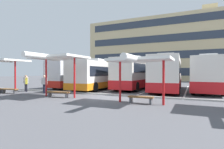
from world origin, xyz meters
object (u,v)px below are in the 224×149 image
(coach_bus_1, at_px, (102,75))
(waiting_shelter_2, at_px, (140,61))
(coach_bus_2, at_px, (139,74))
(bench_3, at_px, (141,98))
(coach_bus_4, at_px, (209,75))
(waiting_passenger_0, at_px, (26,82))
(waiting_passenger_1, at_px, (44,83))
(coach_bus_3, at_px, (167,74))
(coach_bus_0, at_px, (83,75))
(bench_1, at_px, (10,90))
(waiting_passenger_2, at_px, (27,83))
(waiting_shelter_0, at_px, (0,61))
(waiting_shelter_1, at_px, (57,58))
(bench_2, at_px, (58,93))

(coach_bus_1, bearing_deg, waiting_shelter_2, -50.28)
(coach_bus_2, xyz_separation_m, bench_3, (3.16, -10.60, -1.41))
(coach_bus_4, xyz_separation_m, bench_3, (-4.40, -9.86, -1.34))
(waiting_passenger_0, xyz_separation_m, waiting_passenger_1, (3.24, -0.70, 0.02))
(coach_bus_3, distance_m, waiting_passenger_0, 14.84)
(coach_bus_0, xyz_separation_m, coach_bus_3, (11.09, -0.59, 0.12))
(coach_bus_0, distance_m, waiting_shelter_2, 14.59)
(bench_1, height_order, waiting_passenger_2, waiting_passenger_2)
(waiting_shelter_0, bearing_deg, waiting_shelter_1, 0.40)
(coach_bus_3, distance_m, waiting_shelter_1, 11.55)
(waiting_shelter_0, height_order, bench_3, waiting_shelter_0)
(waiting_shelter_0, xyz_separation_m, waiting_passenger_1, (3.77, 1.59, -2.05))
(waiting_shelter_0, relative_size, waiting_passenger_1, 2.83)
(coach_bus_1, xyz_separation_m, bench_2, (0.52, -8.19, -1.25))
(waiting_shelter_2, bearing_deg, waiting_shelter_0, 179.18)
(bench_2, xyz_separation_m, waiting_shelter_2, (6.57, -0.34, 2.29))
(coach_bus_1, xyz_separation_m, bench_3, (7.09, -8.26, -1.26))
(bench_2, bearing_deg, coach_bus_0, 113.03)
(bench_3, height_order, waiting_passenger_1, waiting_passenger_1)
(coach_bus_3, bearing_deg, waiting_passenger_2, -150.24)
(coach_bus_3, relative_size, waiting_shelter_0, 2.32)
(coach_bus_4, xyz_separation_m, waiting_shelter_1, (-10.97, -9.89, 1.34))
(coach_bus_1, xyz_separation_m, waiting_shelter_1, (0.52, -8.30, 1.41))
(coach_bus_4, xyz_separation_m, bench_2, (-10.97, -9.79, -1.33))
(coach_bus_2, height_order, waiting_shelter_0, coach_bus_2)
(coach_bus_0, relative_size, waiting_passenger_1, 7.05)
(coach_bus_1, height_order, bench_2, coach_bus_1)
(waiting_shelter_1, bearing_deg, coach_bus_2, 72.24)
(coach_bus_4, distance_m, waiting_passenger_1, 16.20)
(waiting_shelter_1, bearing_deg, coach_bus_4, 42.03)
(coach_bus_1, distance_m, waiting_shelter_0, 10.46)
(bench_2, distance_m, waiting_passenger_0, 6.52)
(coach_bus_2, relative_size, bench_3, 7.55)
(coach_bus_2, distance_m, coach_bus_4, 7.60)
(bench_1, xyz_separation_m, bench_3, (12.33, -0.16, -0.01))
(coach_bus_2, xyz_separation_m, waiting_shelter_2, (3.16, -10.87, 0.89))
(coach_bus_1, bearing_deg, waiting_passenger_2, -128.35)
(coach_bus_2, bearing_deg, waiting_shelter_0, -133.31)
(waiting_shelter_1, bearing_deg, coach_bus_3, 52.34)
(coach_bus_0, height_order, waiting_shelter_1, coach_bus_0)
(coach_bus_1, bearing_deg, waiting_passenger_0, -132.82)
(bench_1, xyz_separation_m, waiting_passenger_0, (-0.36, 2.05, 0.61))
(coach_bus_2, height_order, waiting_passenger_2, coach_bus_2)
(coach_bus_2, bearing_deg, waiting_passenger_2, -135.79)
(bench_1, bearing_deg, bench_3, -0.73)
(waiting_passenger_0, distance_m, waiting_passenger_2, 0.65)
(waiting_passenger_0, bearing_deg, bench_3, -9.87)
(coach_bus_2, distance_m, bench_1, 13.97)
(coach_bus_1, relative_size, bench_1, 6.20)
(coach_bus_4, bearing_deg, bench_1, -149.91)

